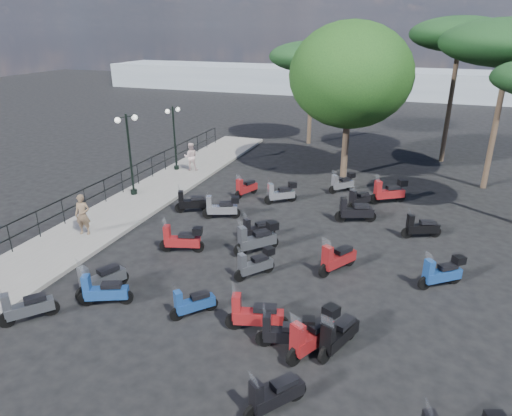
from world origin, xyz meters
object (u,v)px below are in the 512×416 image
(scooter_19, at_px, (286,333))
(scooter_28, at_px, (389,192))
(lamp_post_2, at_px, (174,134))
(scooter_20, at_px, (313,335))
(scooter_14, at_px, (255,315))
(scooter_9, at_px, (255,264))
(scooter_4, at_px, (192,203))
(pine_2, at_px, (312,57))
(scooter_15, at_px, (257,239))
(pine_1, at_px, (511,43))
(pedestrian_far, at_px, (191,157))
(broadleaf_tree, at_px, (351,75))
(scooter_8, at_px, (104,292))
(scooter_13, at_px, (274,395))
(scooter_11, at_px, (281,193))
(scooter_21, at_px, (337,259))
(scooter_22, at_px, (359,200))
(woman, at_px, (83,215))
(pine_0, at_px, (461,35))
(scooter_7, at_px, (193,303))
(scooter_5, at_px, (246,188))
(scooter_26, at_px, (442,273))
(scooter_10, at_px, (222,208))
(scooter_2, at_px, (101,280))
(scooter_17, at_px, (355,211))
(scooter_23, at_px, (342,183))
(scooter_27, at_px, (421,228))
(scooter_1, at_px, (27,308))
(scooter_16, at_px, (257,230))

(scooter_19, height_order, scooter_28, scooter_28)
(lamp_post_2, bearing_deg, scooter_28, 9.35)
(scooter_19, distance_m, scooter_20, 0.72)
(scooter_14, bearing_deg, scooter_9, 5.13)
(scooter_4, height_order, pine_2, pine_2)
(scooter_15, bearing_deg, pine_1, -85.70)
(pedestrian_far, relative_size, pine_1, 0.19)
(scooter_20, height_order, broadleaf_tree, broadleaf_tree)
(scooter_8, height_order, scooter_9, scooter_8)
(scooter_8, distance_m, pine_2, 22.70)
(scooter_9, relative_size, scooter_13, 0.98)
(scooter_11, xyz_separation_m, scooter_28, (4.81, 1.76, 0.07))
(scooter_21, bearing_deg, scooter_22, -57.30)
(lamp_post_2, xyz_separation_m, woman, (0.91, -9.02, -1.23))
(scooter_15, bearing_deg, pine_0, -70.48)
(pine_2, bearing_deg, scooter_7, -84.98)
(scooter_5, xyz_separation_m, scooter_9, (3.11, -7.15, 0.03))
(scooter_5, bearing_deg, scooter_7, 123.53)
(scooter_28, bearing_deg, scooter_19, 139.15)
(scooter_26, bearing_deg, scooter_10, 34.64)
(scooter_14, relative_size, scooter_20, 1.03)
(pine_2, bearing_deg, scooter_15, -82.43)
(scooter_2, distance_m, scooter_8, 0.68)
(scooter_17, distance_m, scooter_23, 3.83)
(lamp_post_2, height_order, scooter_13, lamp_post_2)
(scooter_4, distance_m, scooter_20, 10.50)
(scooter_11, distance_m, scooter_21, 6.72)
(scooter_10, distance_m, scooter_17, 5.74)
(scooter_23, distance_m, pine_1, 10.07)
(scooter_22, distance_m, scooter_27, 3.63)
(scooter_21, distance_m, pine_2, 19.18)
(woman, xyz_separation_m, pine_2, (4.62, 18.30, 4.95))
(scooter_1, height_order, scooter_22, scooter_1)
(scooter_10, distance_m, scooter_27, 8.28)
(scooter_15, height_order, scooter_21, scooter_15)
(scooter_13, bearing_deg, pine_0, -61.84)
(scooter_8, bearing_deg, scooter_26, -88.56)
(woman, bearing_deg, scooter_4, 38.87)
(scooter_2, relative_size, pine_1, 0.21)
(scooter_2, height_order, scooter_10, scooter_2)
(scooter_7, height_order, scooter_10, scooter_10)
(scooter_1, distance_m, scooter_4, 8.96)
(pedestrian_far, distance_m, scooter_17, 10.69)
(scooter_16, bearing_deg, scooter_21, -159.03)
(scooter_13, distance_m, scooter_16, 8.68)
(scooter_15, xyz_separation_m, scooter_27, (5.68, 3.42, -0.11))
(pine_1, bearing_deg, scooter_19, -111.06)
(scooter_4, height_order, scooter_27, scooter_4)
(scooter_2, relative_size, scooter_26, 1.22)
(scooter_1, height_order, scooter_9, scooter_1)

